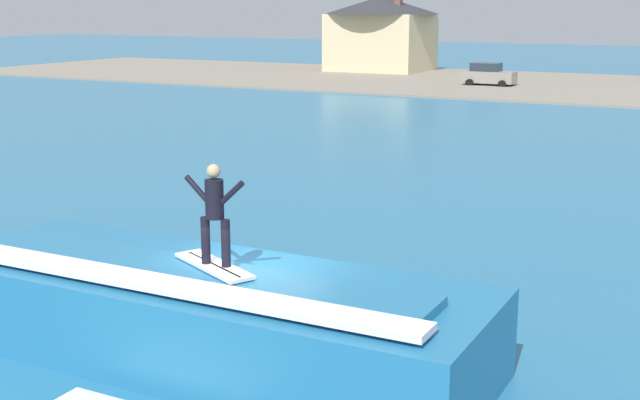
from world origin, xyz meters
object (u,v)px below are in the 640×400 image
Objects in this scene: surfboard at (214,266)px; surfer at (215,209)px; wave_crest at (205,313)px; house_with_chimney at (381,30)px; car_near_shore at (489,75)px.

surfboard is 1.13× the size of surfer.
wave_crest is 5.14× the size of surfboard.
wave_crest is 1.02m from surfboard.
surfer is at bearing -19.26° from wave_crest.
wave_crest is 67.87m from house_with_chimney.
house_with_chimney reaches higher than surfboard.
surfer reaches higher than car_near_shore.
wave_crest is 5.83× the size of surfer.
house_with_chimney is (-13.55, 10.16, 2.99)m from car_near_shore.
surfboard is 0.51× the size of car_near_shore.
surfer is at bearing -68.95° from house_with_chimney.
house_with_chimney is at bearing 110.79° from wave_crest.
surfer is at bearing -10.71° from surfboard.
car_near_shore reaches higher than surfboard.
surfer is 0.16× the size of house_with_chimney.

